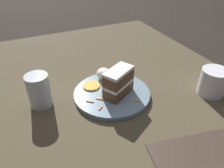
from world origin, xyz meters
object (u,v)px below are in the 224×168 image
plate (112,94)px  menu_card (209,156)px  cake_slice (118,82)px  orange_garnish (91,86)px  drinking_glass (40,93)px  cream_dollop (104,74)px  coffee_mug (213,81)px

plate → menu_card: bearing=19.3°
plate → cake_slice: size_ratio=2.20×
orange_garnish → drinking_glass: 0.17m
cake_slice → drinking_glass: same height
cream_dollop → orange_garnish: bearing=-64.9°
orange_garnish → coffee_mug: bearing=62.8°
plate → orange_garnish: bearing=-138.1°
cream_dollop → plate: bearing=-5.7°
coffee_mug → menu_card: (0.19, -0.20, -0.05)m
cake_slice → coffee_mug: size_ratio=1.27×
orange_garnish → drinking_glass: drinking_glass is taller
coffee_mug → menu_card: bearing=-45.7°
cake_slice → menu_card: bearing=-11.3°
plate → cream_dollop: (-0.09, 0.01, 0.03)m
cake_slice → orange_garnish: (-0.08, -0.07, -0.04)m
cake_slice → drinking_glass: bearing=-136.1°
plate → orange_garnish: orange_garnish is taller
drinking_glass → coffee_mug: size_ratio=1.19×
cake_slice → cream_dollop: cake_slice is taller
plate → orange_garnish: (-0.06, -0.05, 0.01)m
plate → drinking_glass: 0.23m
plate → coffee_mug: 0.34m
orange_garnish → drinking_glass: size_ratio=0.54×
plate → menu_card: plate is taller
orange_garnish → menu_card: size_ratio=0.21×
coffee_mug → cream_dollop: bearing=-125.6°
cream_dollop → menu_card: 0.42m
orange_garnish → plate: bearing=41.9°
cake_slice → cream_dollop: bearing=153.3°
plate → cake_slice: 0.06m
coffee_mug → orange_garnish: bearing=-117.2°
orange_garnish → cake_slice: bearing=40.8°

